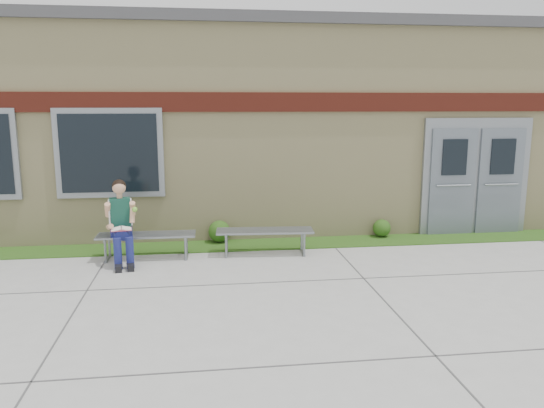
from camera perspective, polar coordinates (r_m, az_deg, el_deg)
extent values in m
plane|color=#9E9E99|center=(7.42, 3.51, -9.56)|extent=(80.00, 80.00, 0.00)
cube|color=#1E4512|center=(9.87, 0.64, -4.31)|extent=(16.00, 0.80, 0.02)
cube|color=beige|center=(12.91, -1.49, 8.20)|extent=(16.00, 6.00, 4.00)
cube|color=#3F3F42|center=(12.99, -1.54, 17.50)|extent=(16.20, 6.20, 0.20)
cube|color=maroon|center=(9.89, 0.36, 10.90)|extent=(16.00, 0.06, 0.35)
cube|color=gray|center=(9.97, -17.06, 5.25)|extent=(1.90, 0.08, 1.60)
cube|color=black|center=(9.93, -17.10, 5.23)|extent=(1.70, 0.04, 1.40)
cube|color=gray|center=(11.25, 21.02, 2.76)|extent=(2.20, 0.08, 2.30)
cube|color=slate|center=(10.99, 18.81, 2.20)|extent=(0.92, 0.06, 2.10)
cube|color=slate|center=(11.46, 23.30, 2.23)|extent=(0.92, 0.06, 2.10)
cube|color=gray|center=(9.14, -13.35, -3.26)|extent=(1.63, 0.48, 0.03)
cube|color=gray|center=(9.29, -17.29, -4.65)|extent=(0.05, 0.45, 0.37)
cube|color=gray|center=(9.15, -9.23, -4.52)|extent=(0.05, 0.45, 0.37)
cube|color=gray|center=(9.15, -0.78, -2.89)|extent=(1.69, 0.57, 0.03)
cube|color=gray|center=(9.15, -4.93, -4.39)|extent=(0.07, 0.46, 0.38)
cube|color=gray|center=(9.30, 3.30, -4.12)|extent=(0.07, 0.46, 0.38)
cube|color=navy|center=(9.13, -15.89, -2.77)|extent=(0.38, 0.30, 0.16)
cube|color=#103D31|center=(9.04, -16.00, -0.85)|extent=(0.35, 0.25, 0.47)
sphere|color=tan|center=(8.96, -16.13, 1.70)|extent=(0.24, 0.24, 0.21)
sphere|color=black|center=(8.98, -16.14, 1.85)|extent=(0.26, 0.26, 0.23)
cylinder|color=navy|center=(8.87, -16.48, -3.06)|extent=(0.22, 0.45, 0.15)
cylinder|color=navy|center=(8.87, -15.29, -3.00)|extent=(0.22, 0.45, 0.15)
cylinder|color=navy|center=(8.69, -16.25, -5.15)|extent=(0.12, 0.12, 0.51)
cylinder|color=navy|center=(8.69, -15.03, -5.09)|extent=(0.12, 0.12, 0.51)
cube|color=black|center=(8.68, -16.18, -6.58)|extent=(0.14, 0.28, 0.10)
cube|color=black|center=(8.68, -14.96, -6.51)|extent=(0.14, 0.28, 0.10)
cylinder|color=tan|center=(8.97, -17.25, -0.60)|extent=(0.13, 0.24, 0.27)
cylinder|color=tan|center=(8.97, -14.77, -0.48)|extent=(0.13, 0.24, 0.27)
cube|color=white|center=(8.72, -15.91, -2.57)|extent=(0.35, 0.27, 0.02)
cube|color=#E1546A|center=(8.73, -15.91, -2.65)|extent=(0.35, 0.28, 0.01)
sphere|color=#7ACA36|center=(8.83, -14.55, -0.57)|extent=(0.09, 0.09, 0.09)
sphere|color=#1E4512|center=(9.97, -5.68, -2.95)|extent=(0.41, 0.41, 0.41)
sphere|color=#1E4512|center=(10.54, 11.73, -2.55)|extent=(0.34, 0.34, 0.34)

